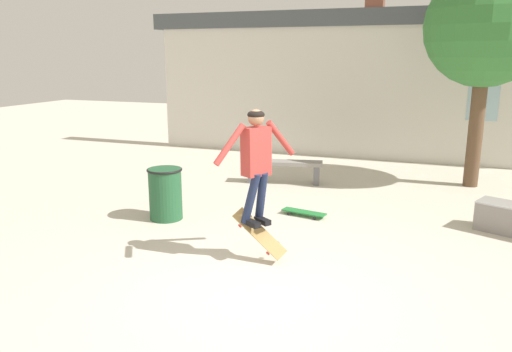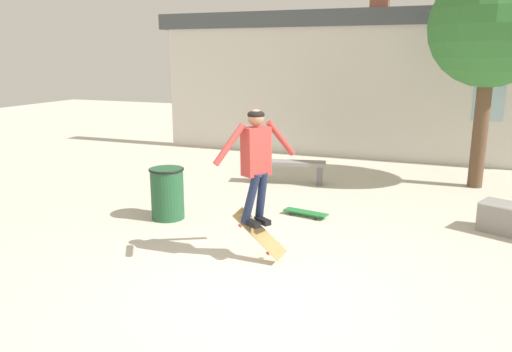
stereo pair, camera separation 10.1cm
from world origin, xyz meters
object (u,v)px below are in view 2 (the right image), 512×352
(skateboard_resting, at_px, (306,212))
(tree_right, at_px, (491,27))
(park_bench, at_px, (287,167))
(skateboard_flipping, at_px, (259,233))
(skater, at_px, (256,157))
(trash_bin, at_px, (167,192))

(skateboard_resting, bearing_deg, tree_right, -120.00)
(park_bench, distance_m, skateboard_flipping, 4.20)
(skateboard_flipping, bearing_deg, tree_right, 68.09)
(skater, distance_m, skateboard_resting, 2.42)
(park_bench, xyz_separation_m, skateboard_resting, (1.00, -2.06, -0.28))
(park_bench, distance_m, skater, 4.30)
(trash_bin, height_order, skateboard_flipping, trash_bin)
(park_bench, bearing_deg, skateboard_resting, -76.16)
(park_bench, bearing_deg, trash_bin, -122.82)
(tree_right, distance_m, trash_bin, 6.96)
(park_bench, bearing_deg, skateboard_flipping, -89.29)
(skateboard_flipping, height_order, skateboard_resting, skateboard_flipping)
(skater, relative_size, skateboard_flipping, 1.99)
(trash_bin, distance_m, skater, 2.47)
(trash_bin, height_order, skateboard_resting, trash_bin)
(tree_right, height_order, skater, tree_right)
(trash_bin, xyz_separation_m, skateboard_resting, (2.13, 0.93, -0.38))
(skater, bearing_deg, skateboard_flipping, 11.11)
(park_bench, height_order, trash_bin, trash_bin)
(trash_bin, xyz_separation_m, skater, (2.00, -1.08, 0.95))
(skateboard_resting, bearing_deg, park_bench, -53.23)
(skater, distance_m, skateboard_flipping, 1.03)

